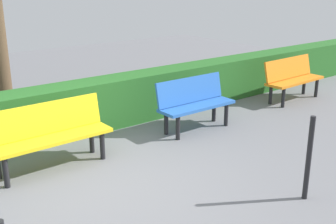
% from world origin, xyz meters
% --- Properties ---
extents(ground_plane, '(20.27, 20.27, 0.00)m').
position_xyz_m(ground_plane, '(0.00, 0.00, 0.00)').
color(ground_plane, slate).
extents(bench_orange, '(1.50, 0.52, 0.86)m').
position_xyz_m(bench_orange, '(-5.15, -0.81, 0.48)').
color(bench_orange, orange).
rests_on(bench_orange, ground_plane).
extents(bench_blue, '(1.37, 0.47, 0.86)m').
position_xyz_m(bench_blue, '(-2.39, -0.72, 0.48)').
color(bench_blue, blue).
rests_on(bench_blue, ground_plane).
extents(bench_yellow, '(1.64, 0.49, 0.86)m').
position_xyz_m(bench_yellow, '(0.11, -0.79, 0.48)').
color(bench_yellow, yellow).
rests_on(bench_yellow, ground_plane).
extents(hedge_row, '(16.27, 0.57, 0.82)m').
position_xyz_m(hedge_row, '(-1.17, -1.75, 0.41)').
color(hedge_row, '#266023').
rests_on(hedge_row, ground_plane).
extents(railing_post_mid, '(0.06, 0.06, 1.00)m').
position_xyz_m(railing_post_mid, '(-1.85, 1.83, 0.50)').
color(railing_post_mid, black).
rests_on(railing_post_mid, ground_plane).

